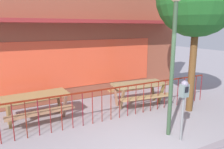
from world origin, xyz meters
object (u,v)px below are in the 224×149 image
picnic_table_left (36,100)px  picnic_table_right (139,88)px  street_lamp (174,42)px  parking_meter_near (184,95)px

picnic_table_left → picnic_table_right: size_ratio=0.96×
picnic_table_left → picnic_table_right: same height
street_lamp → parking_meter_near: bearing=-79.1°
picnic_table_left → parking_meter_near: size_ratio=1.27×
parking_meter_near → street_lamp: bearing=100.9°
picnic_table_left → street_lamp: street_lamp is taller
picnic_table_right → street_lamp: size_ratio=0.56×
picnic_table_left → parking_meter_near: parking_meter_near is taller
picnic_table_left → picnic_table_right: (3.35, -0.28, 0.00)m
street_lamp → picnic_table_right: bearing=75.1°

